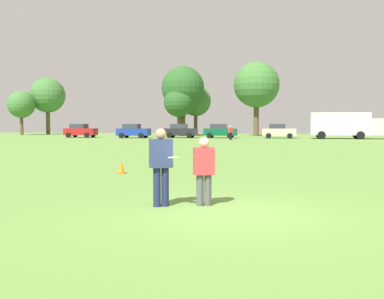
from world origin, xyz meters
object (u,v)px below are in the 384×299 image
player_defender (204,168)px  parked_car_near_left (80,131)px  frisbee (174,158)px  traffic_cone (121,167)px  parked_car_mid_right (220,131)px  box_truck (345,124)px  player_thrower (161,163)px  parked_car_center (180,131)px  parked_car_mid_left (133,131)px  bystander_sideline_watcher (231,132)px  parked_car_near_right (279,131)px

player_defender → parked_car_near_left: 51.57m
player_defender → frisbee: size_ratio=5.65×
player_defender → traffic_cone: player_defender is taller
parked_car_near_left → player_defender: bearing=-61.7°
parked_car_mid_right → box_truck: (15.31, -0.62, 0.83)m
player_defender → box_truck: (9.45, 46.34, 0.90)m
player_thrower → parked_car_mid_right: bearing=96.0°
parked_car_center → parked_car_mid_left: bearing=-163.4°
frisbee → bystander_sideline_watcher: (-3.23, 41.13, -0.20)m
parked_car_mid_left → parked_car_near_left: bearing=175.5°
parked_car_mid_left → parked_car_mid_right: size_ratio=1.00×
player_thrower → parked_car_mid_left: parked_car_mid_left is taller
frisbee → parked_car_mid_left: (-16.31, 45.29, -0.18)m
parked_car_near_left → parked_car_near_right: (26.07, 1.96, 0.00)m
box_truck → bystander_sideline_watcher: size_ratio=5.28×
player_thrower → parked_car_near_right: bearing=87.0°
parked_car_near_left → traffic_cone: bearing=-62.8°
player_thrower → parked_car_near_left: size_ratio=0.41×
player_defender → frisbee: (-0.57, -0.49, 0.25)m
frisbee → traffic_cone: frisbee is taller
parked_car_near_left → box_truck: box_truck is taller
traffic_cone → bystander_sideline_watcher: bystander_sideline_watcher is taller
parked_car_near_right → frisbee: bearing=-92.6°
frisbee → player_thrower: bearing=149.5°
frisbee → box_truck: bearing=77.9°
traffic_cone → parked_car_mid_left: bearing=108.2°
parked_car_near_left → parked_car_mid_right: size_ratio=1.00×
parked_car_near_right → box_truck: size_ratio=0.49×
player_defender → bystander_sideline_watcher: bystander_sideline_watcher is taller
player_thrower → parked_car_center: 47.90m
frisbee → parked_car_near_left: parked_car_near_left is taller
traffic_cone → box_truck: 42.81m
parked_car_center → bystander_sideline_watcher: bearing=-39.3°
frisbee → parked_car_near_left: 51.74m
parked_car_mid_left → box_truck: size_ratio=0.49×
frisbee → bystander_sideline_watcher: 41.25m
parked_car_center → box_truck: box_truck is taller
traffic_cone → parked_car_near_left: bearing=117.2°
player_thrower → traffic_cone: (-3.16, 6.03, -0.75)m
parked_car_near_left → bystander_sideline_watcher: parked_car_near_left is taller
parked_car_mid_left → player_thrower: bearing=-70.5°
bystander_sideline_watcher → traffic_cone: bearing=-90.5°
bystander_sideline_watcher → parked_car_near_left: bearing=167.0°
parked_car_mid_right → box_truck: 15.34m
traffic_cone → parked_car_center: bearing=99.7°
frisbee → box_truck: 47.89m
parked_car_near_right → parked_car_center: bearing=-176.3°
parked_car_near_left → player_thrower: bearing=-62.7°
player_thrower → parked_car_center: bearing=102.2°
frisbee → parked_car_mid_right: size_ratio=0.06×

